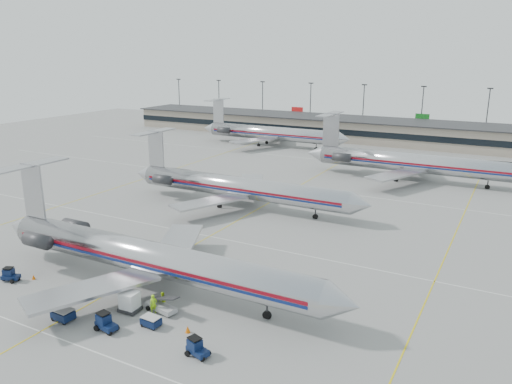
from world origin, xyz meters
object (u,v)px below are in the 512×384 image
Objects in this scene: uld_container at (130,302)px; belt_loader at (162,306)px; tug_center at (105,322)px; jet_foreground at (146,256)px; jet_second_row at (236,187)px.

uld_container is 0.49× the size of belt_loader.
jet_foreground is at bearing 117.27° from tug_center.
jet_foreground is 22.53× the size of uld_container.
jet_second_row is at bearing 114.30° from tug_center.
uld_container reaches higher than tug_center.
belt_loader is at bearing -37.09° from jet_foreground.
jet_second_row is 18.88× the size of tug_center.
jet_foreground reaches higher than belt_loader.
jet_second_row is 36.52m from uld_container.
jet_second_row reaches higher than uld_container.
jet_second_row is at bearing 100.23° from uld_container.
belt_loader is at bearing 24.99° from uld_container.
tug_center is (9.10, -39.15, -2.54)m from jet_second_row.
jet_second_row is (-6.52, 30.20, -0.13)m from jet_foreground.
jet_foreground is 1.04× the size of jet_second_row.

